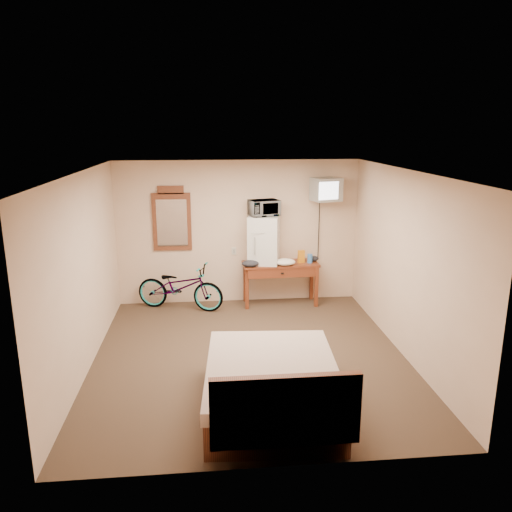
# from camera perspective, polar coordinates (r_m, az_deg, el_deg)

# --- Properties ---
(room) EXTENTS (4.60, 4.64, 2.50)m
(room) POSITION_cam_1_polar(r_m,az_deg,el_deg) (6.50, -0.75, -1.43)
(room) COLOR #402C20
(room) RESTS_ON ground
(desk) EXTENTS (1.32, 0.55, 0.75)m
(desk) POSITION_cam_1_polar(r_m,az_deg,el_deg) (8.66, 2.84, -1.65)
(desk) COLOR brown
(desk) RESTS_ON floor
(mini_fridge) EXTENTS (0.61, 0.59, 0.83)m
(mini_fridge) POSITION_cam_1_polar(r_m,az_deg,el_deg) (8.55, 0.91, 1.89)
(mini_fridge) COLOR silver
(mini_fridge) RESTS_ON desk
(microwave) EXTENTS (0.56, 0.46, 0.27)m
(microwave) POSITION_cam_1_polar(r_m,az_deg,el_deg) (8.45, 0.92, 5.52)
(microwave) COLOR silver
(microwave) RESTS_ON mini_fridge
(snack_bag) EXTENTS (0.12, 0.09, 0.22)m
(snack_bag) POSITION_cam_1_polar(r_m,az_deg,el_deg) (8.68, 5.19, -0.05)
(snack_bag) COLOR orange
(snack_bag) RESTS_ON desk
(blue_cup) EXTENTS (0.09, 0.09, 0.16)m
(blue_cup) POSITION_cam_1_polar(r_m,az_deg,el_deg) (8.68, 6.18, -0.28)
(blue_cup) COLOR #3974C2
(blue_cup) RESTS_ON desk
(cloth_cream) EXTENTS (0.35, 0.27, 0.11)m
(cloth_cream) POSITION_cam_1_polar(r_m,az_deg,el_deg) (8.51, 3.35, -0.69)
(cloth_cream) COLOR white
(cloth_cream) RESTS_ON desk
(cloth_dark_a) EXTENTS (0.29, 0.22, 0.11)m
(cloth_dark_a) POSITION_cam_1_polar(r_m,az_deg,el_deg) (8.41, -0.65, -0.86)
(cloth_dark_a) COLOR black
(cloth_dark_a) RESTS_ON desk
(cloth_dark_b) EXTENTS (0.21, 0.17, 0.09)m
(cloth_dark_b) POSITION_cam_1_polar(r_m,az_deg,el_deg) (8.81, 6.51, -0.29)
(cloth_dark_b) COLOR black
(cloth_dark_b) RESTS_ON desk
(crt_television) EXTENTS (0.53, 0.62, 0.39)m
(crt_television) POSITION_cam_1_polar(r_m,az_deg,el_deg) (8.55, 8.01, 7.55)
(crt_television) COLOR black
(crt_television) RESTS_ON room
(wall_mirror) EXTENTS (0.65, 0.04, 1.11)m
(wall_mirror) POSITION_cam_1_polar(r_m,az_deg,el_deg) (8.65, -9.59, 4.14)
(wall_mirror) COLOR brown
(wall_mirror) RESTS_ON room
(bicycle) EXTENTS (1.61, 0.98, 0.80)m
(bicycle) POSITION_cam_1_polar(r_m,az_deg,el_deg) (8.60, -8.67, -3.49)
(bicycle) COLOR black
(bicycle) RESTS_ON floor
(bed) EXTENTS (1.55, 1.99, 0.90)m
(bed) POSITION_cam_1_polar(r_m,az_deg,el_deg) (5.60, 1.93, -14.75)
(bed) COLOR brown
(bed) RESTS_ON floor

